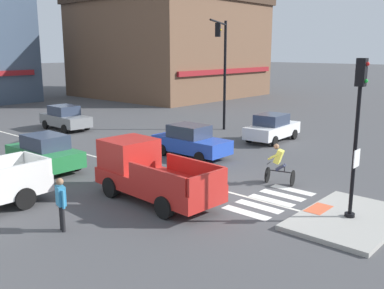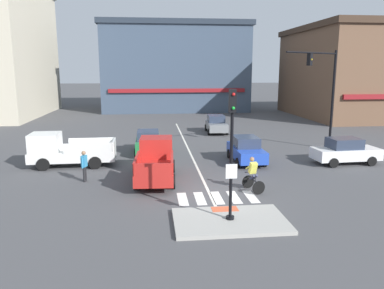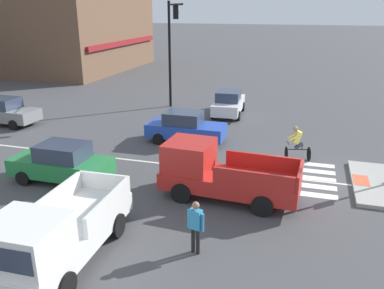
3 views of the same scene
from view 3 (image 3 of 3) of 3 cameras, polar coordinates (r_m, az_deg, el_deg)
The scene contains 18 objects.
ground_plane at distance 17.52m, azimuth 15.28°, elevation -4.51°, with size 300.00×300.00×0.00m, color #474749.
tactile_pad_front at distance 17.63m, azimuth 23.15°, elevation -4.75°, with size 1.10×0.60×0.01m, color #DB5B38.
crosswalk_stripe_a at distance 16.06m, azimuth 17.09°, elevation -6.93°, with size 0.44×1.80×0.01m, color silver.
crosswalk_stripe_b at distance 16.79m, azimuth 17.10°, elevation -5.75°, with size 0.44×1.80×0.01m, color silver.
crosswalk_stripe_c at distance 17.53m, azimuth 17.12°, elevation -4.67°, with size 0.44×1.80×0.01m, color silver.
crosswalk_stripe_d at distance 18.27m, azimuth 17.13°, elevation -3.68°, with size 0.44×1.80×0.01m, color silver.
crosswalk_stripe_e at distance 19.02m, azimuth 17.15°, elevation -2.76°, with size 0.44×1.80×0.01m, color silver.
lane_centre_line at distance 19.96m, azimuth -14.68°, elevation -1.48°, with size 0.14×28.00×0.01m, color silver.
traffic_light_mast at distance 27.23m, azimuth -2.97°, elevation 14.72°, with size 4.66×2.56×7.22m.
building_corner_left at distance 49.56m, azimuth -19.45°, elevation 16.75°, with size 17.90×17.90×11.09m.
car_grey_eastbound_distant at distance 26.77m, azimuth -25.35°, elevation 4.34°, with size 1.97×4.17×1.64m.
car_green_westbound_far at distance 17.06m, azimuth -18.23°, elevation -2.52°, with size 1.86×4.11×1.64m.
car_white_cross_right at distance 26.46m, azimuth 5.28°, elevation 5.98°, with size 4.19×2.02×1.64m.
car_blue_eastbound_mid at distance 20.98m, azimuth -0.95°, elevation 2.51°, with size 1.87×4.11×1.64m.
pickup_truck_red_westbound_near at distance 14.88m, azimuth 3.69°, elevation -4.06°, with size 2.27×5.20×2.08m.
pickup_truck_white_cross_left at distance 11.61m, azimuth -19.12°, elevation -12.40°, with size 5.15×2.17×2.08m.
cyclist at distance 19.00m, azimuth 14.89°, elevation 0.22°, with size 0.90×1.22×1.68m.
pedestrian_at_curb_left at distance 11.57m, azimuth 0.52°, elevation -11.28°, with size 0.30×0.53×1.67m.
Camera 3 is at (-16.12, 0.01, 6.87)m, focal length 37.06 mm.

